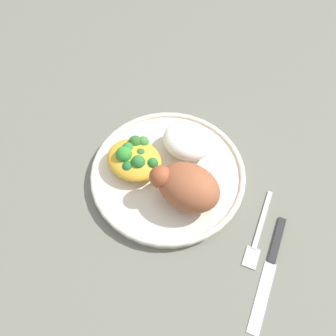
{
  "coord_description": "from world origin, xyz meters",
  "views": [
    {
      "loc": [
        -0.16,
        0.28,
        0.55
      ],
      "look_at": [
        0.0,
        0.0,
        0.03
      ],
      "focal_mm": 38.36,
      "sensor_mm": 36.0,
      "label": 1
    }
  ],
  "objects_px": {
    "plate": "(168,174)",
    "fork": "(259,232)",
    "knife": "(271,262)",
    "roasted_chicken": "(186,186)",
    "rice_pile": "(188,140)",
    "mac_cheese_with_broccoli": "(134,158)"
  },
  "relations": [
    {
      "from": "plate",
      "to": "fork",
      "type": "relative_size",
      "value": 1.9
    },
    {
      "from": "plate",
      "to": "knife",
      "type": "bearing_deg",
      "value": 165.68
    },
    {
      "from": "plate",
      "to": "roasted_chicken",
      "type": "xyz_separation_m",
      "value": [
        -0.05,
        0.03,
        0.04
      ]
    },
    {
      "from": "fork",
      "to": "plate",
      "type": "bearing_deg",
      "value": -6.09
    },
    {
      "from": "knife",
      "to": "rice_pile",
      "type": "bearing_deg",
      "value": -28.65
    },
    {
      "from": "plate",
      "to": "knife",
      "type": "height_order",
      "value": "plate"
    },
    {
      "from": "rice_pile",
      "to": "fork",
      "type": "height_order",
      "value": "rice_pile"
    },
    {
      "from": "mac_cheese_with_broccoli",
      "to": "roasted_chicken",
      "type": "bearing_deg",
      "value": 173.32
    },
    {
      "from": "roasted_chicken",
      "to": "rice_pile",
      "type": "height_order",
      "value": "roasted_chicken"
    },
    {
      "from": "rice_pile",
      "to": "mac_cheese_with_broccoli",
      "type": "distance_m",
      "value": 0.1
    },
    {
      "from": "knife",
      "to": "mac_cheese_with_broccoli",
      "type": "bearing_deg",
      "value": -8.14
    },
    {
      "from": "fork",
      "to": "roasted_chicken",
      "type": "bearing_deg",
      "value": 4.06
    },
    {
      "from": "fork",
      "to": "knife",
      "type": "bearing_deg",
      "value": 134.77
    },
    {
      "from": "rice_pile",
      "to": "fork",
      "type": "distance_m",
      "value": 0.2
    },
    {
      "from": "rice_pile",
      "to": "mac_cheese_with_broccoli",
      "type": "xyz_separation_m",
      "value": [
        0.06,
        0.08,
        -0.0
      ]
    },
    {
      "from": "rice_pile",
      "to": "mac_cheese_with_broccoli",
      "type": "bearing_deg",
      "value": 49.64
    },
    {
      "from": "plate",
      "to": "knife",
      "type": "distance_m",
      "value": 0.22
    },
    {
      "from": "plate",
      "to": "rice_pile",
      "type": "xyz_separation_m",
      "value": [
        -0.01,
        -0.06,
        0.03
      ]
    },
    {
      "from": "rice_pile",
      "to": "fork",
      "type": "xyz_separation_m",
      "value": [
        -0.17,
        0.08,
        -0.04
      ]
    },
    {
      "from": "roasted_chicken",
      "to": "fork",
      "type": "bearing_deg",
      "value": -175.94
    },
    {
      "from": "roasted_chicken",
      "to": "knife",
      "type": "xyz_separation_m",
      "value": [
        -0.17,
        0.03,
        -0.05
      ]
    },
    {
      "from": "mac_cheese_with_broccoli",
      "to": "plate",
      "type": "bearing_deg",
      "value": -164.61
    }
  ]
}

